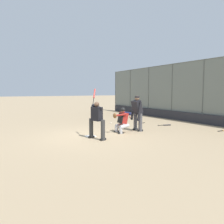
{
  "coord_description": "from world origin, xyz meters",
  "views": [
    {
      "loc": [
        -8.69,
        4.04,
        2.0
      ],
      "look_at": [
        -0.2,
        -1.0,
        1.05
      ],
      "focal_mm": 35.0,
      "sensor_mm": 36.0,
      "label": 1
    }
  ],
  "objects": [
    {
      "name": "ground_plane",
      "position": [
        0.0,
        0.0,
        0.0
      ],
      "size": [
        160.0,
        160.0,
        0.0
      ],
      "primitive_type": "plane",
      "color": "tan"
    },
    {
      "name": "padding_wall",
      "position": [
        0.0,
        -7.51,
        0.3
      ],
      "size": [
        20.06,
        0.18,
        0.6
      ],
      "primitive_type": "cube",
      "color": "#28282D",
      "rests_on": "ground_plane"
    },
    {
      "name": "spare_bat_near_backstop",
      "position": [
        -2.26,
        -6.37,
        0.03
      ],
      "size": [
        0.08,
        0.82,
        0.07
      ],
      "rotation": [
        0.0,
        0.0,
        4.69
      ],
      "color": "black",
      "rests_on": "ground_plane"
    },
    {
      "name": "backstop_fence",
      "position": [
        0.0,
        -7.61,
        2.05
      ],
      "size": [
        20.55,
        0.08,
        3.93
      ],
      "color": "#515651",
      "rests_on": "ground_plane"
    },
    {
      "name": "catcher_behind_plate",
      "position": [
        -0.0,
        -1.66,
        0.63
      ],
      "size": [
        0.64,
        0.76,
        1.22
      ],
      "rotation": [
        0.0,
        0.0,
        -0.04
      ],
      "color": "#B7B7BC",
      "rests_on": "ground_plane"
    },
    {
      "name": "home_plate_marker",
      "position": [
        0.0,
        0.0,
        0.01
      ],
      "size": [
        0.43,
        0.43,
        0.01
      ],
      "primitive_type": "cube",
      "color": "white",
      "rests_on": "ground_plane"
    },
    {
      "name": "equipment_bag_dugout_side",
      "position": [
        6.34,
        -6.45,
        0.12
      ],
      "size": [
        1.18,
        0.24,
        0.24
      ],
      "color": "navy",
      "rests_on": "ground_plane"
    },
    {
      "name": "spare_bat_first_base_side",
      "position": [
        4.69,
        -5.49,
        0.03
      ],
      "size": [
        0.79,
        0.51,
        0.07
      ],
      "rotation": [
        0.0,
        0.0,
        5.73
      ],
      "color": "black",
      "rests_on": "ground_plane"
    },
    {
      "name": "batter_at_plate",
      "position": [
        -0.66,
        0.01,
        0.85
      ],
      "size": [
        1.09,
        0.53,
        2.11
      ],
      "rotation": [
        0.0,
        0.0,
        0.3
      ],
      "color": "#333333",
      "rests_on": "ground_plane"
    },
    {
      "name": "spare_bat_by_padding",
      "position": [
        0.49,
        -5.06,
        0.03
      ],
      "size": [
        0.27,
        0.8,
        0.07
      ],
      "rotation": [
        0.0,
        0.0,
        4.44
      ],
      "color": "black",
      "rests_on": "ground_plane"
    },
    {
      "name": "spare_bat_third_base_side",
      "position": [
        1.75,
        -4.19,
        0.03
      ],
      "size": [
        0.36,
        0.77,
        0.07
      ],
      "rotation": [
        0.0,
        0.0,
        1.96
      ],
      "color": "black",
      "rests_on": "ground_plane"
    },
    {
      "name": "fielding_glove_on_dirt",
      "position": [
        4.35,
        -4.57,
        0.05
      ],
      "size": [
        0.29,
        0.22,
        0.1
      ],
      "color": "#56331E",
      "rests_on": "ground_plane"
    },
    {
      "name": "umpire_home",
      "position": [
        0.03,
        -2.6,
        0.95
      ],
      "size": [
        0.72,
        0.43,
        1.76
      ],
      "rotation": [
        0.0,
        0.0,
        0.0
      ],
      "color": "#4C4C51",
      "rests_on": "ground_plane"
    },
    {
      "name": "baseball_loose",
      "position": [
        2.81,
        -2.71,
        0.04
      ],
      "size": [
        0.07,
        0.07,
        0.07
      ],
      "primitive_type": "sphere",
      "color": "white",
      "rests_on": "ground_plane"
    }
  ]
}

